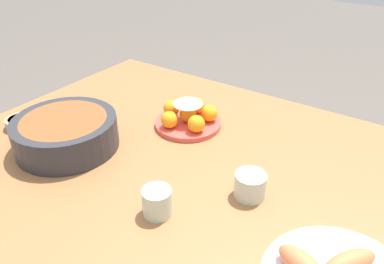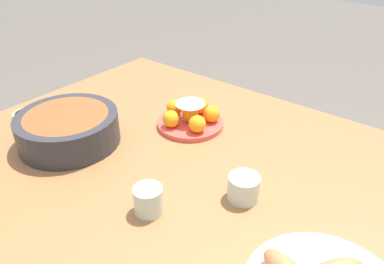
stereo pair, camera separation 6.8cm
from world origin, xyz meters
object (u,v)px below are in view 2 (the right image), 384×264
Objects in this scene: sauce_bowl at (28,116)px; serving_bowl at (68,128)px; cake_plate at (191,117)px; cup_near at (243,188)px; dining_table at (194,186)px; cup_far at (148,200)px.

serving_bowl is at bearing -178.42° from sauce_bowl.
cup_near is at bearing 148.27° from cake_plate.
cup_far reaches higher than dining_table.
cake_plate is at bearing -144.92° from sauce_bowl.
serving_bowl is at bearing 53.98° from cake_plate.
serving_bowl reaches higher than cake_plate.
cup_far is (-0.40, 0.07, -0.02)m from serving_bowl.
cake_plate is (0.14, -0.16, 0.11)m from dining_table.
cake_plate is 2.76× the size of cup_near.
cup_near is 0.23m from cup_far.
dining_table is at bearing -165.67° from sauce_bowl.
cake_plate is 0.38m from serving_bowl.
serving_bowl is 0.56m from cup_near.
serving_bowl is at bearing 21.52° from dining_table.
cake_plate is 0.38m from cup_near.
sauce_bowl is (0.45, 0.31, -0.02)m from cake_plate.
cup_far is (-0.03, 0.22, 0.11)m from dining_table.
cake_plate is 3.10× the size of cup_far.
cup_near is (-0.33, 0.20, -0.00)m from cake_plate.
cake_plate is at bearing -126.02° from serving_bowl.
cup_far is (-0.62, 0.06, 0.02)m from sauce_bowl.
sauce_bowl is 1.38× the size of cup_far.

